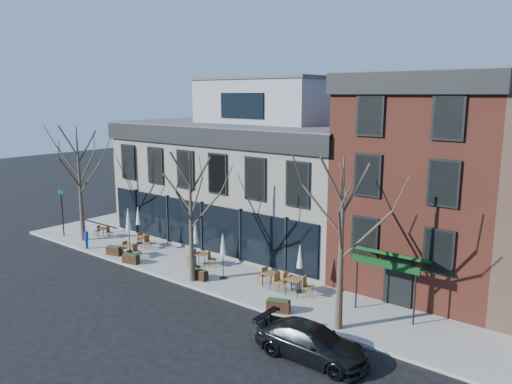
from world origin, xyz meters
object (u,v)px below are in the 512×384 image
Objects in this scene: call_box at (86,239)px; umbrella_0 at (138,218)px; parked_sedan at (311,342)px; cafe_set_0 at (103,231)px.

umbrella_0 is (1.74, 2.89, 1.14)m from call_box.
parked_sedan is 17.94m from umbrella_0.
cafe_set_0 is 0.63× the size of umbrella_0.
call_box is 0.78× the size of cafe_set_0.
parked_sedan is 2.91× the size of cafe_set_0.
call_box is at bearing -121.12° from umbrella_0.
call_box reaches higher than parked_sedan.
call_box reaches higher than cafe_set_0.
cafe_set_0 is (-1.44, 2.27, -0.23)m from call_box.
parked_sedan is 20.81m from cafe_set_0.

